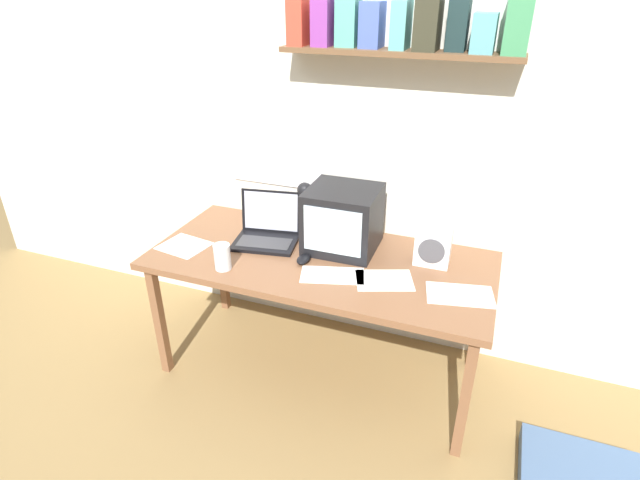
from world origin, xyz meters
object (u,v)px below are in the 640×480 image
at_px(computer_mouse, 304,259).
at_px(printed_handout, 460,295).
at_px(crt_monitor, 343,219).
at_px(space_heater, 433,244).
at_px(loose_paper_near_laptop, 184,246).
at_px(corner_desk, 320,267).
at_px(desk_lamp, 305,201).
at_px(loose_paper_near_monitor, 384,280).
at_px(juice_glass, 222,258).
at_px(open_notebook, 332,275).
at_px(laptop, 268,229).

bearing_deg(computer_mouse, printed_handout, -2.17).
distance_m(crt_monitor, space_heater, 0.47).
bearing_deg(loose_paper_near_laptop, corner_desk, 10.91).
relative_size(corner_desk, desk_lamp, 5.77).
distance_m(space_heater, computer_mouse, 0.63).
relative_size(desk_lamp, loose_paper_near_monitor, 0.96).
relative_size(computer_mouse, printed_handout, 0.33).
distance_m(juice_glass, loose_paper_near_laptop, 0.34).
bearing_deg(computer_mouse, juice_glass, -149.91).
xyz_separation_m(corner_desk, juice_glass, (-0.40, -0.26, 0.11)).
xyz_separation_m(computer_mouse, printed_handout, (0.76, -0.03, -0.01)).
relative_size(juice_glass, open_notebook, 0.39).
relative_size(laptop, space_heater, 1.71).
bearing_deg(desk_lamp, crt_monitor, -38.25).
distance_m(open_notebook, loose_paper_near_monitor, 0.24).
bearing_deg(space_heater, loose_paper_near_monitor, -127.28).
height_order(juice_glass, loose_paper_near_monitor, juice_glass).
distance_m(computer_mouse, open_notebook, 0.19).
bearing_deg(juice_glass, loose_paper_near_monitor, 12.41).
height_order(crt_monitor, laptop, crt_monitor).
bearing_deg(open_notebook, juice_glass, -166.62).
bearing_deg(loose_paper_near_monitor, printed_handout, 0.16).
xyz_separation_m(juice_glass, computer_mouse, (0.34, 0.20, -0.04)).
xyz_separation_m(juice_glass, space_heater, (0.93, 0.40, 0.05)).
xyz_separation_m(open_notebook, loose_paper_near_laptop, (-0.82, 0.00, 0.00)).
distance_m(laptop, loose_paper_near_monitor, 0.71).
height_order(juice_glass, loose_paper_near_laptop, juice_glass).
relative_size(corner_desk, loose_paper_near_laptop, 6.44).
distance_m(space_heater, printed_handout, 0.31).
distance_m(corner_desk, space_heater, 0.57).
height_order(computer_mouse, loose_paper_near_monitor, computer_mouse).
height_order(laptop, space_heater, laptop).
height_order(crt_monitor, space_heater, crt_monitor).
bearing_deg(loose_paper_near_monitor, space_heater, 53.49).
bearing_deg(space_heater, printed_handout, -55.73).
xyz_separation_m(corner_desk, printed_handout, (0.70, -0.09, 0.06)).
xyz_separation_m(space_heater, open_notebook, (-0.42, -0.28, -0.10)).
bearing_deg(loose_paper_near_laptop, laptop, 30.97).
relative_size(computer_mouse, loose_paper_near_monitor, 0.34).
relative_size(corner_desk, laptop, 4.67).
height_order(corner_desk, computer_mouse, computer_mouse).
xyz_separation_m(desk_lamp, open_notebook, (0.29, -0.38, -0.18)).
bearing_deg(printed_handout, open_notebook, -175.61).
height_order(juice_glass, printed_handout, juice_glass).
xyz_separation_m(computer_mouse, loose_paper_near_laptop, (-0.65, -0.07, -0.01)).
bearing_deg(juice_glass, loose_paper_near_laptop, 157.92).
relative_size(desk_lamp, printed_handout, 0.92).
bearing_deg(computer_mouse, crt_monitor, 58.51).
bearing_deg(space_heater, desk_lamp, 171.29).
bearing_deg(laptop, crt_monitor, -1.82).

